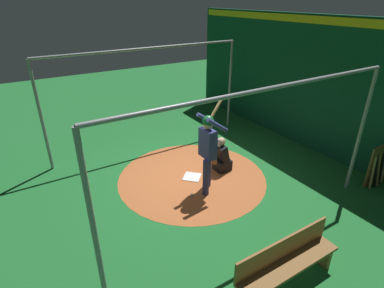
{
  "coord_description": "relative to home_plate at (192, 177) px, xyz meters",
  "views": [
    {
      "loc": [
        3.5,
        5.68,
        4.2
      ],
      "look_at": [
        0.0,
        0.0,
        0.95
      ],
      "focal_mm": 28.52,
      "sensor_mm": 36.0,
      "label": 1
    }
  ],
  "objects": [
    {
      "name": "bench",
      "position": [
        0.41,
        3.5,
        0.44
      ],
      "size": [
        1.93,
        0.36,
        0.85
      ],
      "color": "olive",
      "rests_on": "ground"
    },
    {
      "name": "cage_frame",
      "position": [
        0.0,
        0.0,
        2.08
      ],
      "size": [
        6.02,
        4.79,
        2.94
      ],
      "color": "gray",
      "rests_on": "ground"
    },
    {
      "name": "home_plate",
      "position": [
        0.0,
        0.0,
        0.0
      ],
      "size": [
        0.59,
        0.59,
        0.01
      ],
      "primitive_type": "cube",
      "rotation": [
        0.0,
        0.0,
        0.79
      ],
      "color": "white",
      "rests_on": "dirt_circle"
    },
    {
      "name": "back_wall",
      "position": [
        -4.02,
        0.0,
        1.89
      ],
      "size": [
        0.22,
        10.37,
        3.78
      ],
      "color": "#0F472D",
      "rests_on": "ground"
    },
    {
      "name": "batter",
      "position": [
        -0.02,
        0.66,
        1.16
      ],
      "size": [
        0.68,
        0.49,
        2.22
      ],
      "color": "navy",
      "rests_on": "ground"
    },
    {
      "name": "bat_rack",
      "position": [
        -3.78,
        2.61,
        0.48
      ],
      "size": [
        0.94,
        0.2,
        1.05
      ],
      "color": "olive",
      "rests_on": "ground"
    },
    {
      "name": "ground_plane",
      "position": [
        0.0,
        0.0,
        -0.01
      ],
      "size": [
        26.37,
        26.37,
        0.0
      ],
      "primitive_type": "plane",
      "color": "#1E6B2D"
    },
    {
      "name": "dirt_circle",
      "position": [
        0.0,
        0.0,
        -0.01
      ],
      "size": [
        3.76,
        3.76,
        0.01
      ],
      "primitive_type": "cylinder",
      "color": "#B76033",
      "rests_on": "ground"
    },
    {
      "name": "baseball_0",
      "position": [
        0.44,
        0.71,
        0.03
      ],
      "size": [
        0.07,
        0.07,
        0.07
      ],
      "primitive_type": "sphere",
      "color": "white",
      "rests_on": "dirt_circle"
    },
    {
      "name": "catcher",
      "position": [
        -0.85,
        0.08,
        0.36
      ],
      "size": [
        0.58,
        0.4,
        0.95
      ],
      "color": "black",
      "rests_on": "ground"
    }
  ]
}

